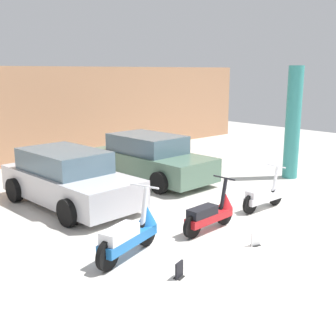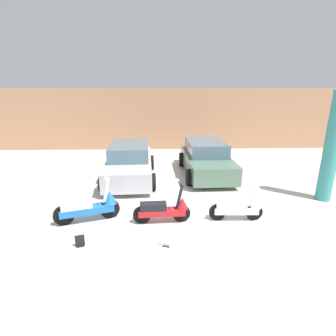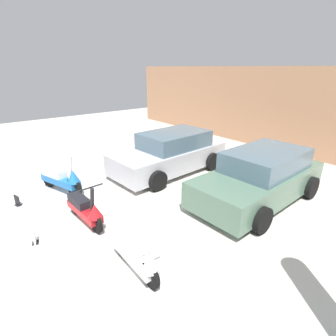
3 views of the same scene
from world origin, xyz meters
name	(u,v)px [view 2 (image 2 of 3)]	position (x,y,z in m)	size (l,w,h in m)	color
ground_plane	(187,238)	(0.00, 0.00, 0.00)	(28.00, 28.00, 0.00)	silver
wall_back	(171,119)	(0.00, 8.91, 1.61)	(19.60, 0.12, 3.21)	tan
scooter_front_left	(90,206)	(-2.38, 0.89, 0.40)	(1.58, 0.78, 1.14)	black
scooter_front_right	(164,209)	(-0.50, 0.75, 0.36)	(1.45, 0.52, 1.01)	black
scooter_front_center	(238,208)	(1.39, 0.81, 0.34)	(1.37, 0.49, 0.95)	black
car_rear_left	(130,163)	(-1.71, 4.11, 0.61)	(1.97, 3.84, 1.28)	#B7B7BC
car_rear_center	(206,158)	(1.20, 4.59, 0.61)	(1.91, 3.82, 1.28)	#51705B
placard_near_left_scooter	(80,241)	(-2.33, -0.24, 0.11)	(0.20, 0.16, 0.26)	black
placard_near_right_scooter	(166,241)	(-0.47, -0.30, 0.11)	(0.20, 0.16, 0.26)	black
support_column_side	(332,148)	(4.35, 2.01, 1.61)	(0.43, 0.43, 3.21)	teal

